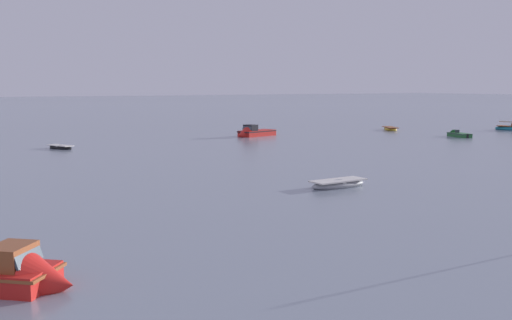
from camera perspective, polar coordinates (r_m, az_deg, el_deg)
The scene contains 6 objects.
rowboat_moored_0 at distance 71.53m, azimuth -18.39°, elevation 1.17°, with size 2.62×3.93×0.59m.
motorboat_moored_0 at distance 84.41m, azimuth -0.38°, elevation 2.56°, with size 6.99×3.78×2.53m.
motorboat_moored_1 at distance 88.86m, azimuth 18.84°, elevation 2.30°, with size 2.89×4.78×1.55m.
rowboat_moored_1 at distance 42.80m, azimuth 7.96°, elevation -2.33°, with size 4.66×1.63×0.73m.
motorboat_moored_2 at distance 23.43m, azimuth -23.10°, elevation -10.46°, with size 6.10×5.90×2.40m.
rowboat_moored_2 at distance 98.63m, azimuth 12.87°, elevation 2.95°, with size 3.55×4.82×0.73m.
Camera 1 is at (-40.72, -1.41, 7.25)m, focal length 41.35 mm.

